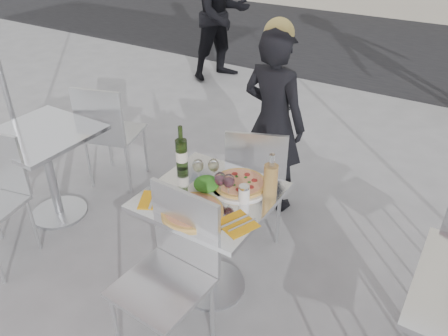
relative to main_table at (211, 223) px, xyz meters
The scene contains 21 objects.
ground 0.54m from the main_table, ahead, with size 80.00×80.00×0.00m, color slate.
street_asphalt 6.52m from the main_table, 90.00° to the left, with size 24.00×5.00×0.00m, color black.
main_table is the anchor object (origin of this frame).
side_table_left 1.50m from the main_table, behind, with size 0.72×0.72×0.75m.
chair_far 0.63m from the main_table, 92.39° to the left, with size 0.55×0.55×0.92m.
chair_near 0.42m from the main_table, 84.88° to the right, with size 0.46×0.47×0.96m.
side_chair_lfar 1.52m from the main_table, 158.16° to the left, with size 0.54×0.55×0.95m.
woman_diner 1.10m from the main_table, 96.70° to the left, with size 0.54×0.35×1.48m, color black.
pedestrian_a 4.07m from the main_table, 121.15° to the left, with size 0.85×0.67×1.76m, color black.
pizza_near 0.30m from the main_table, 86.83° to the right, with size 0.34×0.34×0.02m.
pizza_far 0.30m from the main_table, 58.01° to the left, with size 0.36×0.36×0.03m.
salad_plate 0.25m from the main_table, 150.92° to the left, with size 0.22×0.22×0.09m.
wine_bottle 0.47m from the main_table, 154.61° to the left, with size 0.07×0.08×0.29m.
carafe 0.47m from the main_table, 24.67° to the left, with size 0.08×0.08×0.29m.
sugar_shaker 0.33m from the main_table, 10.94° to the left, with size 0.06×0.06×0.11m.
wineglass_white_a 0.35m from the main_table, 151.62° to the left, with size 0.07×0.07×0.16m.
wineglass_white_b 0.35m from the main_table, 114.50° to the left, with size 0.07×0.07×0.16m.
wineglass_red_a 0.33m from the main_table, 18.89° to the left, with size 0.07×0.07×0.16m.
wineglass_red_b 0.34m from the main_table, 13.75° to the left, with size 0.07×0.07×0.16m.
napkin_left 0.38m from the main_table, 137.05° to the right, with size 0.24×0.24×0.01m.
napkin_right 0.38m from the main_table, 29.43° to the right, with size 0.24×0.24×0.01m.
Camera 1 is at (1.16, -1.72, 2.21)m, focal length 35.00 mm.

